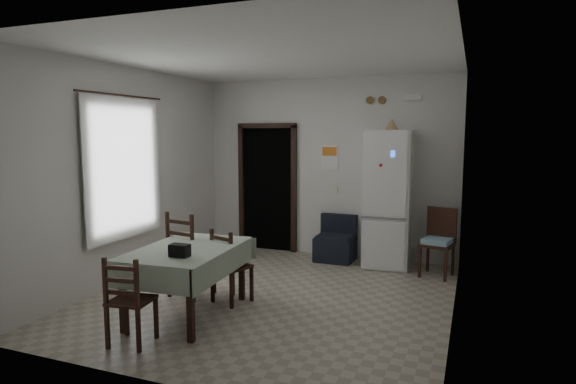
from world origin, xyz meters
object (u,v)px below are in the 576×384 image
(corner_chair, at_px, (437,243))
(dining_chair_far_right, at_px, (232,265))
(fridge, at_px, (388,199))
(dining_chair_far_left, at_px, (191,253))
(dining_table, at_px, (188,281))
(dining_chair_near_head, at_px, (131,299))
(navy_seat, at_px, (335,238))

(corner_chair, distance_m, dining_chair_far_right, 2.95)
(fridge, bearing_deg, dining_chair_far_left, -135.49)
(dining_table, distance_m, dining_chair_near_head, 0.84)
(fridge, height_order, corner_chair, fridge)
(dining_chair_near_head, bearing_deg, navy_seat, -112.86)
(fridge, xyz_separation_m, dining_chair_near_head, (-1.80, -3.65, -0.59))
(dining_table, height_order, dining_chair_near_head, dining_chair_near_head)
(corner_chair, distance_m, dining_table, 3.52)
(dining_table, bearing_deg, dining_chair_near_head, -99.80)
(navy_seat, relative_size, dining_chair_far_left, 0.67)
(dining_table, relative_size, dining_chair_far_right, 1.64)
(dining_chair_far_left, distance_m, dining_chair_far_right, 0.59)
(fridge, bearing_deg, dining_table, -124.50)
(dining_chair_near_head, bearing_deg, dining_chair_far_right, -111.88)
(fridge, bearing_deg, dining_chair_near_head, -119.45)
(dining_table, bearing_deg, navy_seat, 68.37)
(corner_chair, distance_m, dining_chair_far_left, 3.39)
(corner_chair, bearing_deg, dining_chair_near_head, -114.68)
(corner_chair, bearing_deg, dining_table, -121.82)
(navy_seat, bearing_deg, dining_chair_far_left, -117.71)
(navy_seat, distance_m, dining_chair_far_right, 2.36)
(dining_table, bearing_deg, dining_chair_far_right, 60.56)
(fridge, distance_m, navy_seat, 1.06)
(dining_chair_far_right, bearing_deg, dining_table, 83.54)
(fridge, bearing_deg, navy_seat, 176.78)
(corner_chair, xyz_separation_m, dining_table, (-2.47, -2.51, -0.10))
(corner_chair, height_order, dining_table, corner_chair)
(navy_seat, distance_m, dining_table, 2.96)
(fridge, xyz_separation_m, dining_chair_far_left, (-2.04, -2.24, -0.50))
(corner_chair, bearing_deg, fridge, 169.87)
(fridge, distance_m, dining_table, 3.36)
(navy_seat, bearing_deg, corner_chair, -10.52)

